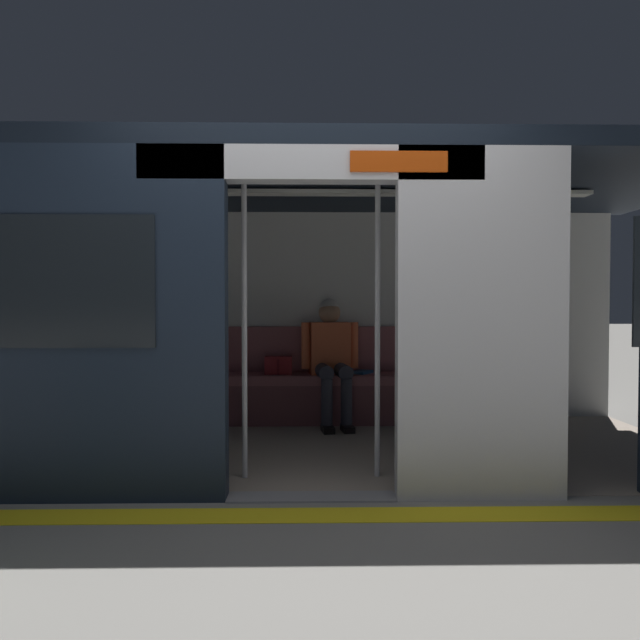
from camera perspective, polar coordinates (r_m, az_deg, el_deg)
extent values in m
plane|color=gray|center=(3.78, -0.79, -16.26)|extent=(60.00, 60.00, 0.00)
cube|color=yellow|center=(3.49, -0.76, -17.72)|extent=(8.00, 0.24, 0.01)
cube|color=silver|center=(3.72, 14.78, -0.38)|extent=(1.00, 0.12, 2.07)
cube|color=black|center=(3.71, 14.85, 3.45)|extent=(0.55, 0.02, 0.55)
cube|color=black|center=(3.79, -23.22, 3.33)|extent=(1.10, 0.02, 0.76)
cube|color=silver|center=(3.69, -0.80, 14.28)|extent=(2.00, 0.16, 0.20)
cube|color=#BF3F0C|center=(3.64, 7.36, 14.45)|extent=(0.56, 0.02, 0.12)
cube|color=black|center=(4.99, -0.88, 12.81)|extent=(6.40, 2.75, 0.12)
cube|color=gray|center=(5.03, -0.87, -11.69)|extent=(6.08, 2.59, 0.01)
cube|color=silver|center=(6.19, -0.93, 0.44)|extent=(6.08, 0.10, 2.07)
cube|color=#935156|center=(6.14, -0.92, -2.71)|extent=(3.52, 0.06, 0.45)
cube|color=white|center=(4.97, -0.88, 11.79)|extent=(4.48, 0.16, 0.03)
cube|color=gray|center=(3.78, -0.79, -16.18)|extent=(1.00, 0.19, 0.01)
cube|color=#935156|center=(5.95, -0.92, -5.46)|extent=(2.74, 0.44, 0.09)
cube|color=brown|center=(5.79, -0.91, -8.03)|extent=(2.74, 0.04, 0.38)
cube|color=#CC5933|center=(5.91, 0.89, -2.64)|extent=(0.40, 0.27, 0.50)
sphere|color=#8C664C|center=(5.89, 0.89, 0.71)|extent=(0.21, 0.21, 0.21)
sphere|color=#B2ADA8|center=(5.90, 0.88, 1.07)|extent=(0.19, 0.19, 0.19)
cylinder|color=#CC5933|center=(5.92, 3.19, -2.34)|extent=(0.08, 0.08, 0.44)
cylinder|color=#CC5933|center=(5.84, -1.34, -2.39)|extent=(0.08, 0.08, 0.44)
cylinder|color=#2D2D38|center=(5.74, 2.11, -4.76)|extent=(0.19, 0.41, 0.14)
cylinder|color=#2D2D38|center=(5.71, 0.33, -4.79)|extent=(0.19, 0.41, 0.14)
cylinder|color=#2D2D38|center=(5.58, 2.48, -7.71)|extent=(0.10, 0.10, 0.43)
cylinder|color=#2D2D38|center=(5.55, 0.64, -7.76)|extent=(0.10, 0.10, 0.43)
cube|color=black|center=(5.58, 2.58, -10.09)|extent=(0.13, 0.23, 0.06)
cube|color=black|center=(5.55, 0.72, -10.15)|extent=(0.13, 0.23, 0.06)
cube|color=maroon|center=(5.92, -3.90, -4.23)|extent=(0.26, 0.14, 0.17)
cube|color=maroon|center=(5.85, -3.93, -4.39)|extent=(0.02, 0.01, 0.14)
cube|color=#26598C|center=(5.98, 3.89, -4.86)|extent=(0.24, 0.27, 0.03)
cylinder|color=silver|center=(4.05, -7.07, -0.33)|extent=(0.04, 0.04, 2.05)
cylinder|color=silver|center=(4.06, 5.38, -0.31)|extent=(0.04, 0.04, 2.05)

